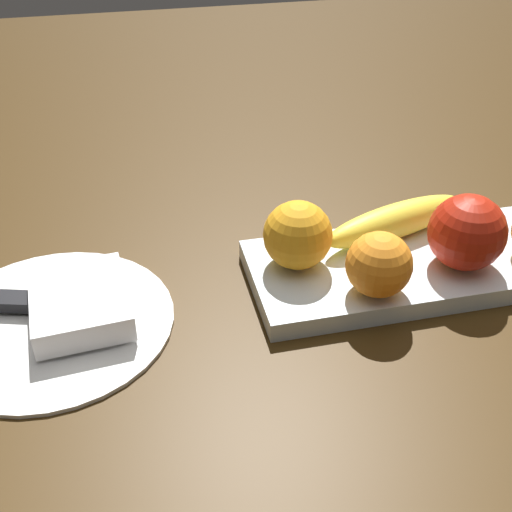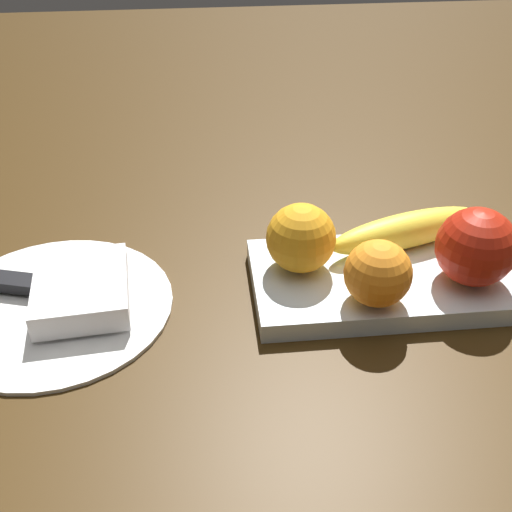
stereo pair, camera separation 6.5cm
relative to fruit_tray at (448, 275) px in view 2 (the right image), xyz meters
name	(u,v)px [view 2 (the right image)]	position (x,y,z in m)	size (l,w,h in m)	color
ground_plane	(433,270)	(-0.01, 0.03, -0.01)	(2.40, 2.40, 0.00)	#36230B
fruit_tray	(448,275)	(0.00, 0.00, 0.00)	(0.43, 0.15, 0.02)	silver
apple	(476,247)	(0.01, -0.02, 0.05)	(0.08, 0.08, 0.08)	#AD200F
banana	(407,230)	(-0.04, 0.05, 0.03)	(0.19, 0.04, 0.04)	yellow
orange_near_apple	(301,238)	(-0.16, 0.02, 0.05)	(0.07, 0.07, 0.07)	orange
orange_near_banana	(378,273)	(-0.10, -0.05, 0.04)	(0.07, 0.07, 0.07)	orange
dinner_plate	(54,305)	(-0.42, 0.00, -0.01)	(0.25, 0.25, 0.01)	white
folded_napkin	(82,289)	(-0.39, 0.00, 0.01)	(0.09, 0.12, 0.03)	white
knife	(19,284)	(-0.46, 0.03, 0.00)	(0.18, 0.07, 0.01)	silver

